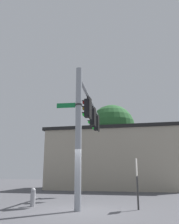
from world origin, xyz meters
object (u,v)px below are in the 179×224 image
traffic_light_nearest_pole (87,108)px  fire_hydrant (33,197)px  historical_marker (137,175)px  street_name_sign (73,105)px  traffic_light_mid_outer (96,123)px  traffic_light_mid_inner (92,117)px

traffic_light_nearest_pole → fire_hydrant: 5.41m
traffic_light_nearest_pole → historical_marker: 4.82m
fire_hydrant → historical_marker: historical_marker is taller
street_name_sign → historical_marker: (0.97, -2.64, -3.10)m
traffic_light_mid_outer → street_name_sign: bearing=-176.0°
traffic_light_nearest_pole → traffic_light_mid_inner: 2.16m
traffic_light_mid_outer → traffic_light_mid_inner: bearing=-174.1°
traffic_light_mid_inner → traffic_light_mid_outer: 2.16m
traffic_light_mid_outer → historical_marker: (-5.95, -3.13, -3.65)m
traffic_light_nearest_pole → fire_hydrant: bearing=130.3°
traffic_light_mid_inner → traffic_light_mid_outer: (2.15, 0.22, 0.00)m
traffic_light_nearest_pole → traffic_light_mid_inner: (2.15, 0.22, 0.00)m
traffic_light_nearest_pole → traffic_light_mid_outer: same height
street_name_sign → fire_hydrant: bearing=69.4°
fire_hydrant → traffic_light_mid_inner: bearing=-25.7°
traffic_light_mid_outer → fire_hydrant: bearing=164.6°
traffic_light_mid_outer → historical_marker: size_ratio=0.62×
traffic_light_mid_outer → fire_hydrant: size_ratio=1.59×
traffic_light_mid_outer → fire_hydrant: traffic_light_mid_outer is taller
street_name_sign → fire_hydrant: (0.81, 2.17, -4.08)m
traffic_light_mid_outer → street_name_sign: (-6.91, -0.49, -0.55)m
historical_marker → traffic_light_mid_outer: bearing=27.7°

